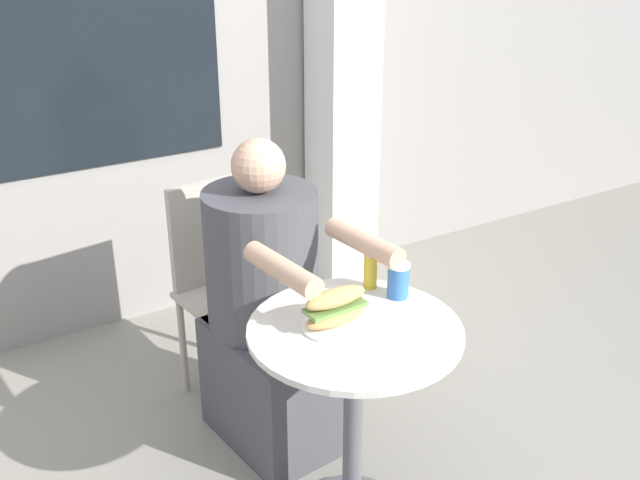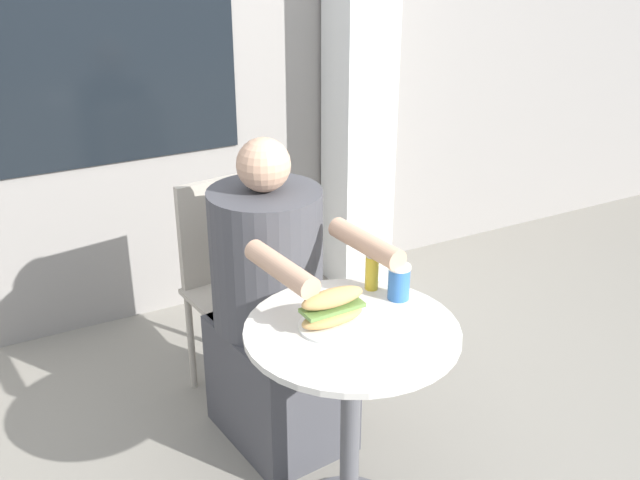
% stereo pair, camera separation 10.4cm
% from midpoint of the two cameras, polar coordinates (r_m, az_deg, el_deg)
% --- Properties ---
extents(storefront_wall, '(8.00, 0.09, 2.80)m').
position_cam_midpoint_polar(storefront_wall, '(3.39, -14.36, 16.49)').
color(storefront_wall, gray).
rests_on(storefront_wall, ground_plane).
extents(lattice_pillar, '(0.27, 0.27, 2.40)m').
position_cam_midpoint_polar(lattice_pillar, '(3.61, 0.92, 14.38)').
color(lattice_pillar, silver).
rests_on(lattice_pillar, ground_plane).
extents(cafe_table, '(0.63, 0.63, 0.71)m').
position_cam_midpoint_polar(cafe_table, '(2.26, 1.25, -10.97)').
color(cafe_table, beige).
rests_on(cafe_table, ground_plane).
extents(diner_chair, '(0.42, 0.42, 0.87)m').
position_cam_midpoint_polar(diner_chair, '(2.92, -8.33, -2.40)').
color(diner_chair, '#ADA393').
rests_on(diner_chair, ground_plane).
extents(seated_diner, '(0.45, 0.72, 1.13)m').
position_cam_midpoint_polar(seated_diner, '(2.66, -4.94, -6.05)').
color(seated_diner, '#424247').
rests_on(seated_diner, ground_plane).
extents(sandwich_on_plate, '(0.20, 0.20, 0.12)m').
position_cam_midpoint_polar(sandwich_on_plate, '(2.13, -0.23, -5.40)').
color(sandwich_on_plate, white).
rests_on(sandwich_on_plate, cafe_table).
extents(drink_cup, '(0.07, 0.07, 0.11)m').
position_cam_midpoint_polar(drink_cup, '(2.30, 4.69, -3.07)').
color(drink_cup, '#336BB7').
rests_on(drink_cup, cafe_table).
extents(condiment_bottle, '(0.04, 0.04, 0.14)m').
position_cam_midpoint_polar(condiment_bottle, '(2.34, 2.60, -2.13)').
color(condiment_bottle, gold).
rests_on(condiment_bottle, cafe_table).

